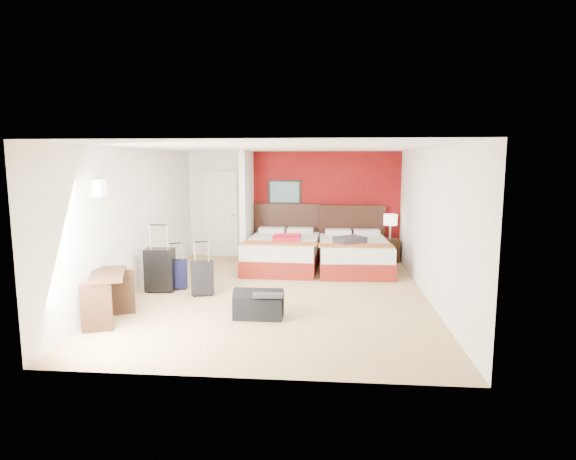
# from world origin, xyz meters

# --- Properties ---
(ground) EXTENTS (6.50, 6.50, 0.00)m
(ground) POSITION_xyz_m (0.00, 0.00, 0.00)
(ground) COLOR #D2B381
(ground) RESTS_ON ground
(room_walls) EXTENTS (5.02, 6.52, 2.50)m
(room_walls) POSITION_xyz_m (-1.40, 1.42, 1.26)
(room_walls) COLOR white
(room_walls) RESTS_ON ground
(red_accent_panel) EXTENTS (3.50, 0.04, 2.50)m
(red_accent_panel) POSITION_xyz_m (0.75, 3.23, 1.25)
(red_accent_panel) COLOR maroon
(red_accent_panel) RESTS_ON ground
(partition_wall) EXTENTS (0.12, 1.20, 2.50)m
(partition_wall) POSITION_xyz_m (-1.00, 2.61, 1.25)
(partition_wall) COLOR silver
(partition_wall) RESTS_ON ground
(entry_door) EXTENTS (0.82, 0.06, 2.05)m
(entry_door) POSITION_xyz_m (-1.75, 3.20, 1.02)
(entry_door) COLOR silver
(entry_door) RESTS_ON ground
(bed_left) EXTENTS (1.56, 2.17, 0.64)m
(bed_left) POSITION_xyz_m (-0.13, 2.00, 0.32)
(bed_left) COLOR white
(bed_left) RESTS_ON ground
(bed_right) EXTENTS (1.52, 2.11, 0.62)m
(bed_right) POSITION_xyz_m (1.38, 1.95, 0.31)
(bed_right) COLOR silver
(bed_right) RESTS_ON ground
(red_suitcase_open) EXTENTS (0.65, 0.83, 0.10)m
(red_suitcase_open) POSITION_xyz_m (-0.03, 1.90, 0.68)
(red_suitcase_open) COLOR red
(red_suitcase_open) RESTS_ON bed_left
(jacket_bundle) EXTENTS (0.71, 0.67, 0.13)m
(jacket_bundle) POSITION_xyz_m (1.28, 1.65, 0.69)
(jacket_bundle) COLOR #343439
(jacket_bundle) RESTS_ON bed_right
(nightstand) EXTENTS (0.42, 0.42, 0.53)m
(nightstand) POSITION_xyz_m (2.23, 2.86, 0.27)
(nightstand) COLOR black
(nightstand) RESTS_ON ground
(table_lamp) EXTENTS (0.40, 0.40, 0.55)m
(table_lamp) POSITION_xyz_m (2.23, 2.86, 0.81)
(table_lamp) COLOR white
(table_lamp) RESTS_ON nightstand
(suitcase_black) EXTENTS (0.51, 0.35, 0.74)m
(suitcase_black) POSITION_xyz_m (-2.09, -0.04, 0.37)
(suitcase_black) COLOR black
(suitcase_black) RESTS_ON ground
(suitcase_charcoal) EXTENTS (0.43, 0.34, 0.56)m
(suitcase_charcoal) POSITION_xyz_m (-1.30, -0.21, 0.28)
(suitcase_charcoal) COLOR black
(suitcase_charcoal) RESTS_ON ground
(suitcase_navy) EXTENTS (0.42, 0.35, 0.50)m
(suitcase_navy) POSITION_xyz_m (-1.86, 0.13, 0.25)
(suitcase_navy) COLOR black
(suitcase_navy) RESTS_ON ground
(duffel_bag) EXTENTS (0.71, 0.38, 0.36)m
(duffel_bag) POSITION_xyz_m (-0.17, -1.29, 0.18)
(duffel_bag) COLOR black
(duffel_bag) RESTS_ON ground
(jacket_draped) EXTENTS (0.45, 0.39, 0.06)m
(jacket_draped) POSITION_xyz_m (-0.02, -1.34, 0.39)
(jacket_draped) COLOR #39383D
(jacket_draped) RESTS_ON duffel_bag
(desk) EXTENTS (0.73, 0.98, 0.73)m
(desk) POSITION_xyz_m (-2.23, -1.69, 0.37)
(desk) COLOR #321C10
(desk) RESTS_ON ground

